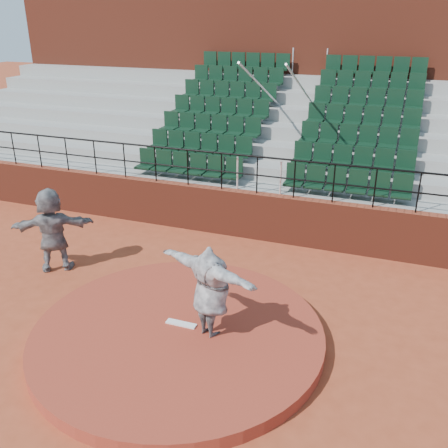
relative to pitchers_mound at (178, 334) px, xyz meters
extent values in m
plane|color=#A14124|center=(0.00, 0.00, -0.12)|extent=(90.00, 90.00, 0.00)
cylinder|color=#9A3522|center=(0.00, 0.00, 0.00)|extent=(5.50, 5.50, 0.25)
cube|color=white|center=(0.00, 0.15, 0.14)|extent=(0.60, 0.15, 0.03)
cube|color=maroon|center=(0.00, 5.00, 0.53)|extent=(24.00, 0.30, 1.30)
cylinder|color=black|center=(0.00, 5.00, 2.17)|extent=(24.00, 0.05, 0.05)
cylinder|color=black|center=(0.00, 5.00, 1.68)|extent=(24.00, 0.04, 0.04)
cylinder|color=black|center=(-8.00, 5.00, 1.67)|extent=(0.04, 0.04, 1.00)
cylinder|color=black|center=(-7.00, 5.00, 1.67)|extent=(0.04, 0.04, 1.00)
cylinder|color=black|center=(-6.00, 5.00, 1.67)|extent=(0.04, 0.04, 1.00)
cylinder|color=black|center=(-5.00, 5.00, 1.67)|extent=(0.04, 0.04, 1.00)
cylinder|color=black|center=(-4.00, 5.00, 1.67)|extent=(0.04, 0.04, 1.00)
cylinder|color=black|center=(-3.00, 5.00, 1.67)|extent=(0.04, 0.04, 1.00)
cylinder|color=black|center=(-2.00, 5.00, 1.67)|extent=(0.04, 0.04, 1.00)
cylinder|color=black|center=(-1.00, 5.00, 1.67)|extent=(0.04, 0.04, 1.00)
cylinder|color=black|center=(0.00, 5.00, 1.67)|extent=(0.04, 0.04, 1.00)
cylinder|color=black|center=(1.00, 5.00, 1.67)|extent=(0.04, 0.04, 1.00)
cylinder|color=black|center=(2.00, 5.00, 1.67)|extent=(0.04, 0.04, 1.00)
cylinder|color=black|center=(3.00, 5.00, 1.67)|extent=(0.04, 0.04, 1.00)
cylinder|color=black|center=(4.00, 5.00, 1.67)|extent=(0.04, 0.04, 1.00)
cube|color=gray|center=(0.00, 5.58, 0.53)|extent=(24.00, 0.85, 1.30)
cube|color=black|center=(-2.25, 5.59, 1.54)|extent=(3.30, 0.48, 0.72)
cube|color=black|center=(2.25, 5.59, 1.54)|extent=(3.30, 0.48, 0.72)
cube|color=gray|center=(0.00, 6.43, 0.73)|extent=(24.00, 0.85, 1.70)
cube|color=black|center=(-2.25, 6.44, 1.94)|extent=(3.30, 0.48, 0.72)
cube|color=black|center=(2.25, 6.44, 1.94)|extent=(3.30, 0.48, 0.72)
cube|color=gray|center=(0.00, 7.28, 0.93)|extent=(24.00, 0.85, 2.10)
cube|color=black|center=(-2.25, 7.29, 2.33)|extent=(3.30, 0.48, 0.72)
cube|color=black|center=(2.25, 7.29, 2.33)|extent=(3.30, 0.48, 0.72)
cube|color=gray|center=(0.00, 8.12, 1.12)|extent=(24.00, 0.85, 2.50)
cube|color=black|center=(-2.25, 8.13, 2.73)|extent=(3.30, 0.48, 0.72)
cube|color=black|center=(2.25, 8.13, 2.73)|extent=(3.30, 0.48, 0.72)
cube|color=gray|center=(0.00, 8.97, 1.33)|extent=(24.00, 0.85, 2.90)
cube|color=black|center=(-2.25, 8.98, 3.14)|extent=(3.30, 0.48, 0.72)
cube|color=black|center=(2.25, 8.98, 3.14)|extent=(3.30, 0.48, 0.72)
cube|color=gray|center=(0.00, 9.82, 1.52)|extent=(24.00, 0.85, 3.30)
cube|color=black|center=(-2.25, 9.83, 3.53)|extent=(3.30, 0.48, 0.72)
cube|color=black|center=(2.25, 9.83, 3.53)|extent=(3.30, 0.48, 0.72)
cube|color=gray|center=(0.00, 10.68, 1.73)|extent=(24.00, 0.85, 3.70)
cube|color=black|center=(-2.25, 10.69, 3.94)|extent=(3.30, 0.48, 0.72)
cube|color=black|center=(2.25, 10.69, 3.94)|extent=(3.30, 0.48, 0.72)
cylinder|color=silver|center=(-0.60, 8.12, 3.28)|extent=(0.06, 5.97, 2.46)
cylinder|color=silver|center=(0.60, 8.12, 3.28)|extent=(0.06, 5.97, 2.46)
cube|color=maroon|center=(0.00, 12.60, 3.43)|extent=(24.00, 3.00, 7.10)
imported|color=black|center=(0.64, 0.09, 1.02)|extent=(2.27, 1.36, 1.79)
imported|color=black|center=(-3.98, 1.58, 0.90)|extent=(1.94, 1.51, 2.05)
camera|label=1|loc=(3.56, -7.08, 5.63)|focal=40.00mm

